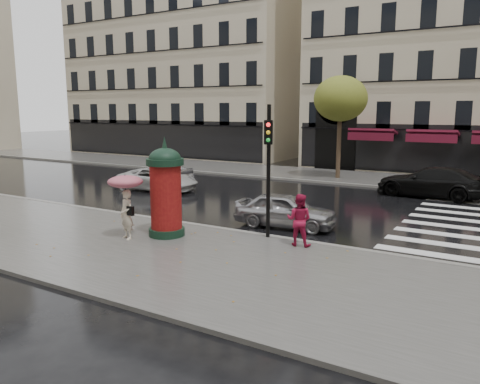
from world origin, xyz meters
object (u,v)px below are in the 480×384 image
Objects in this scene: car_black at (431,182)px; car_white at (158,179)px; woman_umbrella at (126,196)px; car_silver at (285,210)px; woman_red at (299,220)px; morris_column at (166,189)px; man_burgundy at (162,210)px; car_far_silver at (163,171)px; traffic_light at (268,158)px.

car_white is at bearing -61.72° from car_black.
woman_umbrella is 0.42× the size of car_black.
car_silver is (3.75, 4.70, -0.94)m from woman_umbrella.
woman_umbrella reaches higher than car_white.
car_white is at bearing -35.96° from woman_red.
woman_umbrella is 0.49× the size of car_white.
woman_red reaches higher than car_black.
car_black is (3.79, 9.64, 0.12)m from car_silver.
morris_column is 0.64× the size of car_black.
man_burgundy is 0.40× the size of car_silver.
woman_red is at bearing 22.99° from woman_umbrella.
car_black is at bearing 104.67° from car_far_silver.
man_burgundy is 0.34× the size of traffic_light.
car_far_silver is at bearing 29.44° from car_white.
morris_column is 13.42m from car_far_silver.
traffic_light is 12.42m from car_black.
car_white is (-6.90, 7.55, -1.14)m from morris_column.
woman_umbrella is 5.88m from woman_red.
car_white is 1.13× the size of car_far_silver.
car_black is (7.54, 14.34, -0.83)m from woman_umbrella.
traffic_light reaches higher than car_white.
woman_red is 0.42× the size of car_far_silver.
man_burgundy is (-5.07, -0.79, -0.07)m from woman_red.
woman_umbrella is 0.50× the size of traffic_light.
woman_umbrella is at bearing 50.44° from man_burgundy.
man_burgundy is at bearing 78.39° from woman_umbrella.
car_white is (-11.41, 6.31, -0.33)m from woman_red.
morris_column is 0.75× the size of car_white.
car_white is (-6.33, 7.11, -0.26)m from man_burgundy.
traffic_light reaches higher than woman_umbrella.
woman_red is 0.31× the size of car_black.
car_silver is 0.85× the size of car_white.
man_burgundy is at bearing 126.70° from car_silver.
traffic_light is (3.20, 1.56, 1.09)m from morris_column.
traffic_light is at bearing -177.54° from car_silver.
woman_red is 13.04m from car_white.
car_far_silver is at bearing -40.94° from woman_red.
woman_umbrella is at bearing 15.99° from woman_red.
woman_red reaches higher than man_burgundy.
car_black reaches higher than car_silver.
man_burgundy reaches higher than car_white.
traffic_light is 11.95m from car_white.
woman_umbrella is 0.55× the size of car_far_silver.
car_black is at bearing 63.39° from morris_column.
man_burgundy is 0.34× the size of car_white.
woman_umbrella is at bearing -150.65° from car_white.
car_white is at bearing 149.31° from traffic_light.
man_burgundy is (0.31, 1.49, -0.71)m from woman_umbrella.
car_black is at bearing -147.31° from man_burgundy.
woman_red is at bearing 15.39° from morris_column.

